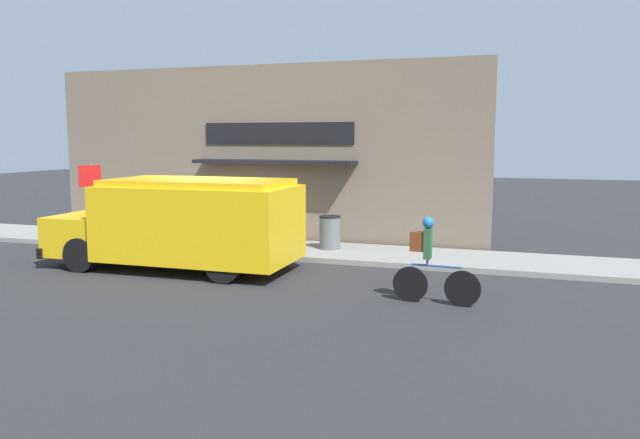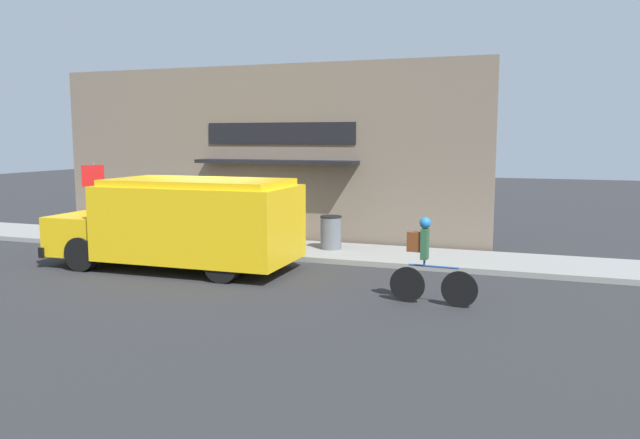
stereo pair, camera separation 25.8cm
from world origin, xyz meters
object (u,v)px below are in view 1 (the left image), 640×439
Objects in this scene: school_bus at (184,223)px; cyclist at (430,262)px; stop_sign_post at (91,189)px; trash_bin at (330,232)px.

cyclist is at bearing -12.53° from school_bus.
stop_sign_post reaches higher than cyclist.
trash_bin is at bearing 47.63° from school_bus.
school_bus is at bearing -25.63° from stop_sign_post.
stop_sign_post is at bearing 153.50° from school_bus.
school_bus is 6.69× the size of trash_bin.
cyclist is at bearing -17.71° from stop_sign_post.
cyclist is at bearing -51.94° from trash_bin.
stop_sign_post reaches higher than school_bus.
trash_bin is (-3.24, 4.13, -0.21)m from cyclist.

